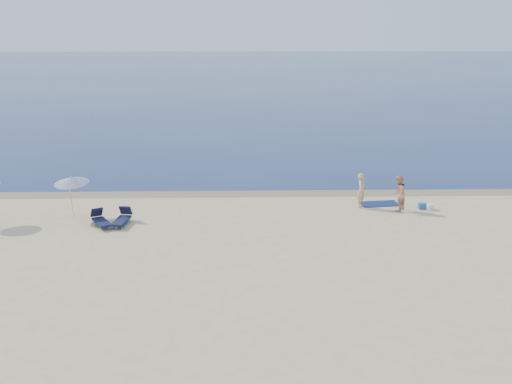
% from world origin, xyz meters
% --- Properties ---
extents(sea, '(240.00, 160.00, 0.01)m').
position_xyz_m(sea, '(0.00, 100.00, 0.00)').
color(sea, '#0D204E').
rests_on(sea, ground).
extents(wet_sand_strip, '(240.00, 1.60, 0.00)m').
position_xyz_m(wet_sand_strip, '(0.00, 19.40, 0.00)').
color(wet_sand_strip, '#847254').
rests_on(wet_sand_strip, ground).
extents(person_left, '(0.58, 0.74, 1.78)m').
position_xyz_m(person_left, '(4.05, 16.59, 0.89)').
color(person_left, tan).
rests_on(person_left, ground).
extents(person_right, '(1.08, 1.12, 1.81)m').
position_xyz_m(person_right, '(5.79, 15.96, 0.91)').
color(person_right, tan).
rests_on(person_right, ground).
extents(beach_towel, '(2.11, 1.35, 0.03)m').
position_xyz_m(beach_towel, '(5.13, 17.13, 0.02)').
color(beach_towel, '#0F1D4E').
rests_on(beach_towel, ground).
extents(white_bag, '(0.41, 0.38, 0.29)m').
position_xyz_m(white_bag, '(7.46, 16.05, 0.15)').
color(white_bag, white).
rests_on(white_bag, ground).
extents(blue_cooler, '(0.44, 0.33, 0.30)m').
position_xyz_m(blue_cooler, '(7.13, 16.22, 0.15)').
color(blue_cooler, '#1C5797').
rests_on(blue_cooler, ground).
extents(umbrella_near, '(2.08, 2.09, 2.16)m').
position_xyz_m(umbrella_near, '(-10.15, 15.21, 1.85)').
color(umbrella_near, silver).
rests_on(umbrella_near, ground).
extents(lounger_left, '(1.28, 1.73, 0.74)m').
position_xyz_m(lounger_left, '(-8.56, 13.86, 0.27)').
color(lounger_left, '#141737').
rests_on(lounger_left, ground).
extents(lounger_right, '(0.78, 1.76, 0.75)m').
position_xyz_m(lounger_right, '(-7.62, 14.04, 0.27)').
color(lounger_right, '#15183A').
rests_on(lounger_right, ground).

